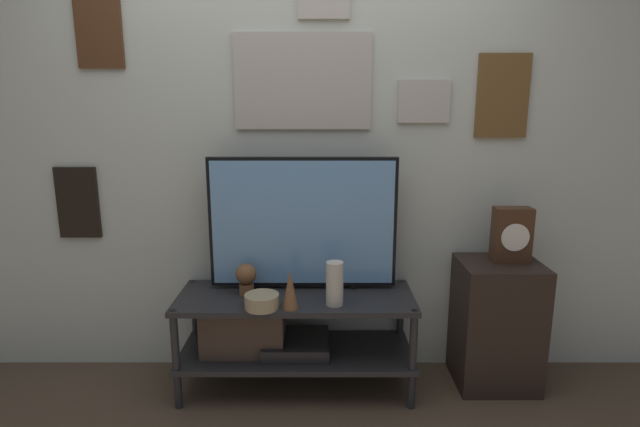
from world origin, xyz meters
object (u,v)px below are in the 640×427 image
Objects in this scene: mantel_clock at (514,235)px; vase_tall_ceramic at (336,284)px; decorative_bust at (248,277)px; vase_slim_bronze at (292,290)px; television at (305,223)px; vase_wide_bowl at (264,301)px.

vase_tall_ceramic is at bearing -168.37° from mantel_clock.
mantel_clock reaches higher than decorative_bust.
vase_tall_ceramic is (0.22, 0.05, 0.01)m from vase_slim_bronze.
television is at bearing 178.20° from mantel_clock.
vase_slim_bronze is at bearing -3.45° from vase_wide_bowl.
decorative_bust is at bearing 164.01° from vase_tall_ceramic.
television is 5.82× the size of decorative_bust.
television is 3.40× the size of mantel_clock.
vase_wide_bowl is 0.21m from decorative_bust.
television is 0.42m from decorative_bust.
vase_slim_bronze is 0.68× the size of mantel_clock.
television is at bearing 125.80° from vase_tall_ceramic.
television is 1.13m from mantel_clock.
mantel_clock is at bearing -1.80° from television.
vase_wide_bowl is (-0.14, 0.01, -0.07)m from vase_slim_bronze.
vase_slim_bronze is 1.16× the size of vase_wide_bowl.
vase_wide_bowl is 1.38m from mantel_clock.
vase_tall_ceramic is 0.38m from vase_wide_bowl.
vase_tall_ceramic is at bearing 6.51° from vase_wide_bowl.
mantel_clock is at bearing 2.50° from decorative_bust.
mantel_clock is (1.13, -0.04, -0.06)m from television.
television is 0.48m from vase_wide_bowl.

